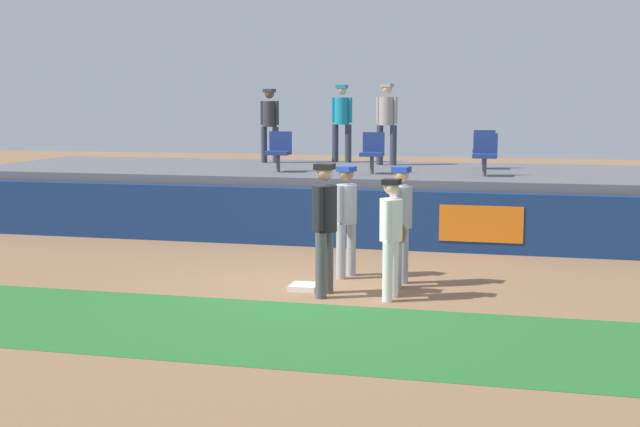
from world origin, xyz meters
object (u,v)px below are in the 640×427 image
(first_base, at_px, (304,287))
(seat_front_right, at_px, (485,152))
(player_fielder_home, at_px, (392,230))
(player_coach_visitor, at_px, (346,213))
(player_runner_visitor, at_px, (401,217))
(seat_front_left, at_px, (279,149))
(spectator_casual, at_px, (270,120))
(player_umpire, at_px, (324,220))
(spectator_hooded, at_px, (342,118))
(spectator_capped, at_px, (387,118))
(seat_back_right, at_px, (484,147))
(seat_front_center, at_px, (373,151))

(first_base, distance_m, seat_front_right, 5.85)
(player_fielder_home, height_order, player_coach_visitor, player_coach_visitor)
(player_runner_visitor, bearing_deg, seat_front_left, -134.74)
(player_runner_visitor, height_order, spectator_casual, spectator_casual)
(player_fielder_home, xyz_separation_m, player_umpire, (-0.96, -0.01, 0.12))
(seat_front_right, relative_size, spectator_hooded, 0.45)
(seat_front_left, xyz_separation_m, spectator_capped, (1.90, 2.35, 0.61))
(seat_back_right, bearing_deg, player_runner_visitor, -98.67)
(player_runner_visitor, xyz_separation_m, spectator_casual, (-4.13, 6.87, 1.27))
(player_umpire, distance_m, spectator_casual, 8.48)
(seat_front_center, bearing_deg, player_fielder_home, -77.32)
(player_umpire, bearing_deg, spectator_capped, -173.50)
(seat_front_left, bearing_deg, spectator_casual, 111.21)
(player_runner_visitor, height_order, seat_front_center, seat_front_center)
(seat_front_center, bearing_deg, spectator_capped, 92.03)
(player_runner_visitor, xyz_separation_m, spectator_hooded, (-2.48, 7.45, 1.33))
(player_coach_visitor, distance_m, seat_front_center, 4.14)
(first_base, bearing_deg, seat_front_center, 88.56)
(first_base, distance_m, seat_front_left, 5.66)
(first_base, xyz_separation_m, player_coach_visitor, (0.42, 1.00, 0.97))
(first_base, relative_size, player_coach_visitor, 0.23)
(spectator_hooded, bearing_deg, player_umpire, 106.14)
(player_coach_visitor, height_order, seat_back_right, seat_back_right)
(first_base, height_order, seat_front_right, seat_front_right)
(seat_back_right, height_order, spectator_capped, spectator_capped)
(player_coach_visitor, bearing_deg, spectator_hooded, -147.80)
(first_base, distance_m, player_coach_visitor, 1.46)
(first_base, distance_m, spectator_hooded, 8.47)
(spectator_hooded, xyz_separation_m, spectator_casual, (-1.64, -0.58, -0.06))
(player_fielder_home, distance_m, seat_back_right, 7.26)
(seat_back_right, bearing_deg, player_fielder_home, -97.62)
(first_base, distance_m, seat_back_right, 7.44)
(player_umpire, bearing_deg, seat_front_left, -153.34)
(player_fielder_home, bearing_deg, seat_back_right, 179.86)
(player_fielder_home, relative_size, player_coach_visitor, 0.97)
(spectator_hooded, bearing_deg, spectator_casual, 25.15)
(player_fielder_home, bearing_deg, seat_front_right, 176.40)
(player_fielder_home, height_order, spectator_casual, spectator_casual)
(player_umpire, distance_m, seat_front_center, 5.41)
(seat_back_right, relative_size, spectator_casual, 0.48)
(spectator_capped, bearing_deg, player_coach_visitor, 107.14)
(spectator_casual, bearing_deg, seat_back_right, -175.15)
(player_umpire, relative_size, spectator_hooded, 1.02)
(player_runner_visitor, distance_m, player_coach_visitor, 0.99)
(player_umpire, relative_size, seat_front_right, 2.25)
(player_coach_visitor, height_order, player_umpire, player_umpire)
(first_base, bearing_deg, spectator_capped, 89.66)
(first_base, relative_size, seat_front_left, 0.48)
(seat_back_right, bearing_deg, player_umpire, -104.95)
(player_coach_visitor, xyz_separation_m, spectator_capped, (-0.38, 6.42, 1.36))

